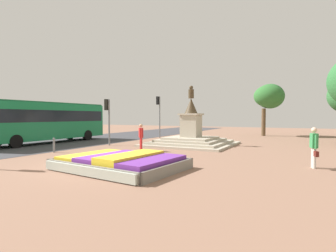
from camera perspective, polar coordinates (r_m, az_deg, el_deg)
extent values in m
plane|color=#8C6651|center=(11.75, -14.21, -8.29)|extent=(87.86, 87.86, 0.00)
cube|color=#38281C|center=(10.85, -10.28, -8.15)|extent=(4.90, 3.62, 0.36)
cube|color=gray|center=(9.74, -17.03, -9.28)|extent=(4.80, 0.56, 0.40)
cube|color=gray|center=(12.09, -4.88, -6.98)|extent=(4.80, 0.56, 0.40)
cube|color=gray|center=(12.56, -18.20, -6.73)|extent=(0.42, 3.39, 0.40)
cube|color=gray|center=(9.42, 0.37, -9.57)|extent=(0.42, 3.39, 0.40)
cube|color=yellow|center=(12.00, -16.09, -6.04)|extent=(1.38, 3.09, 0.13)
cube|color=#72339E|center=(11.19, -12.36, -6.48)|extent=(1.38, 3.09, 0.17)
cube|color=yellow|center=(10.44, -8.07, -6.78)|extent=(1.38, 3.09, 0.28)
cube|color=#72339E|center=(9.76, -3.13, -7.66)|extent=(1.38, 3.09, 0.18)
cube|color=#B2BCAD|center=(9.71, -17.26, -9.33)|extent=(4.57, 0.63, 0.32)
cube|color=#B4AA95|center=(19.46, 5.02, -3.91)|extent=(5.97, 5.97, 0.15)
cube|color=#B3A994|center=(19.45, 5.02, -3.48)|extent=(5.09, 5.09, 0.15)
cube|color=#B0A692|center=(19.43, 5.03, -3.04)|extent=(4.21, 4.21, 0.15)
cube|color=#B3A894|center=(19.42, 5.03, -2.61)|extent=(3.33, 3.33, 0.15)
cube|color=#B2A893|center=(19.37, 5.04, -0.01)|extent=(1.27, 1.27, 1.62)
cube|color=#B2A893|center=(19.36, 5.04, 2.56)|extent=(1.50, 1.50, 0.12)
cone|color=#473823|center=(19.37, 5.05, 4.38)|extent=(0.95, 0.95, 1.11)
cylinder|color=#473823|center=(19.43, 5.06, 6.97)|extent=(0.41, 0.41, 0.65)
sphere|color=#473823|center=(19.47, 5.06, 8.34)|extent=(0.28, 0.28, 0.28)
cylinder|color=#473823|center=(19.19, 5.05, 7.42)|extent=(0.30, 0.56, 0.42)
cylinder|color=slate|center=(19.53, -12.69, 0.79)|extent=(0.12, 0.12, 3.36)
cube|color=black|center=(19.65, -13.21, 4.53)|extent=(0.28, 0.31, 0.80)
cylinder|color=red|center=(19.74, -13.55, 5.29)|extent=(0.05, 0.14, 0.14)
cylinder|color=#543E08|center=(19.73, -13.54, 4.52)|extent=(0.05, 0.14, 0.14)
cylinder|color=#0D4211|center=(19.72, -13.54, 3.75)|extent=(0.05, 0.14, 0.14)
cylinder|color=slate|center=(25.84, -1.82, 1.94)|extent=(0.12, 0.12, 4.08)
cube|color=black|center=(25.98, -2.22, 5.56)|extent=(0.25, 0.29, 0.80)
cylinder|color=red|center=(26.06, -2.49, 6.14)|extent=(0.03, 0.14, 0.14)
cylinder|color=#543E08|center=(26.04, -2.49, 5.55)|extent=(0.03, 0.14, 0.14)
cylinder|color=#0D4211|center=(26.02, -2.49, 4.97)|extent=(0.03, 0.14, 0.14)
cube|color=#197A47|center=(22.61, -25.44, 0.93)|extent=(2.50, 10.72, 2.75)
cube|color=black|center=(22.61, -25.46, 1.97)|extent=(2.51, 10.40, 0.88)
cube|color=#146139|center=(22.63, -25.50, 4.54)|extent=(2.45, 10.50, 0.10)
cylinder|color=black|center=(25.71, -20.62, -1.74)|extent=(0.29, 0.90, 0.90)
cylinder|color=black|center=(24.10, -17.16, -1.94)|extent=(0.29, 0.90, 0.90)
cylinder|color=black|center=(20.12, -30.26, -2.91)|extent=(0.29, 0.90, 0.90)
cylinder|color=beige|center=(12.33, 29.00, -6.04)|extent=(0.13, 0.13, 0.83)
cylinder|color=beige|center=(12.16, 29.25, -6.16)|extent=(0.13, 0.13, 0.83)
cube|color=#338C4C|center=(12.17, 29.18, -2.79)|extent=(0.31, 0.43, 0.59)
cylinder|color=#338C4C|center=(12.40, 28.85, -2.83)|extent=(0.09, 0.09, 0.56)
cylinder|color=#338C4C|center=(11.95, 29.52, -3.02)|extent=(0.09, 0.09, 0.56)
sphere|color=beige|center=(12.14, 29.22, -0.75)|extent=(0.21, 0.21, 0.21)
cube|color=#591E19|center=(11.94, 29.56, -5.31)|extent=(0.19, 0.30, 0.22)
cylinder|color=red|center=(15.93, -5.84, -4.02)|extent=(0.13, 0.13, 0.83)
cylinder|color=red|center=(16.11, -5.95, -3.95)|extent=(0.13, 0.13, 0.83)
cube|color=red|center=(15.96, -5.91, -1.47)|extent=(0.42, 0.43, 0.58)
cylinder|color=red|center=(15.73, -5.77, -1.62)|extent=(0.09, 0.09, 0.56)
cylinder|color=red|center=(16.20, -6.04, -1.52)|extent=(0.09, 0.09, 0.56)
sphere|color=tan|center=(15.94, -5.91, 0.07)|extent=(0.21, 0.21, 0.21)
cylinder|color=slate|center=(16.71, -23.58, -4.00)|extent=(0.12, 0.12, 0.77)
sphere|color=slate|center=(16.67, -23.60, -2.56)|extent=(0.13, 0.13, 0.13)
cylinder|color=brown|center=(30.31, 20.08, 0.80)|extent=(0.43, 0.43, 2.97)
ellipsoid|color=#306C30|center=(29.75, 21.03, 6.10)|extent=(3.00, 2.69, 2.32)
ellipsoid|color=#2F6A31|center=(30.68, 21.33, 6.06)|extent=(2.99, 3.08, 2.67)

